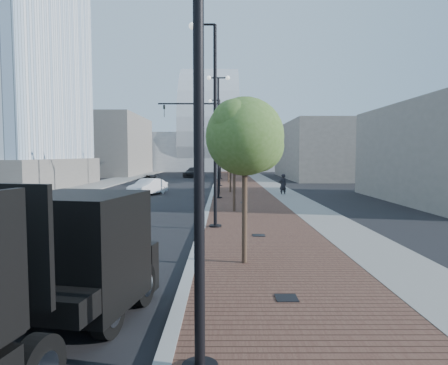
{
  "coord_description": "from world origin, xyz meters",
  "views": [
    {
      "loc": [
        0.95,
        -7.76,
        3.38
      ],
      "look_at": [
        1.0,
        12.0,
        2.0
      ],
      "focal_mm": 31.58,
      "sensor_mm": 36.0,
      "label": 1
    }
  ],
  "objects": [
    {
      "name": "commercial_block_nw",
      "position": [
        -20.0,
        60.0,
        5.0
      ],
      "size": [
        14.0,
        20.0,
        10.0
      ],
      "primitive_type": "cube",
      "color": "slate",
      "rests_on": "ground"
    },
    {
      "name": "streetlight_1",
      "position": [
        0.49,
        10.0,
        4.34
      ],
      "size": [
        1.44,
        0.56,
        9.21
      ],
      "color": "black",
      "rests_on": "ground"
    },
    {
      "name": "streetlight_0",
      "position": [
        0.6,
        -2.0,
        4.82
      ],
      "size": [
        1.72,
        0.56,
        9.28
      ],
      "color": "black",
      "rests_on": "ground"
    },
    {
      "name": "tree_0",
      "position": [
        1.65,
        4.02,
        3.92
      ],
      "size": [
        2.39,
        2.34,
        5.1
      ],
      "color": "#382619",
      "rests_on": "ground"
    },
    {
      "name": "ground",
      "position": [
        0.0,
        0.0,
        0.0
      ],
      "size": [
        220.0,
        220.0,
        0.0
      ],
      "primitive_type": "plane",
      "color": "black"
    },
    {
      "name": "streetlight_2",
      "position": [
        0.6,
        22.0,
        4.82
      ],
      "size": [
        1.72,
        0.56,
        9.28
      ],
      "color": "black",
      "rests_on": "ground"
    },
    {
      "name": "streetlight_3",
      "position": [
        0.49,
        34.0,
        4.34
      ],
      "size": [
        1.44,
        0.56,
        9.21
      ],
      "color": "black",
      "rests_on": "ground"
    },
    {
      "name": "traffic_mast",
      "position": [
        -0.3,
        25.0,
        4.98
      ],
      "size": [
        5.09,
        0.2,
        8.0
      ],
      "color": "black",
      "rests_on": "ground"
    },
    {
      "name": "white_sedan",
      "position": [
        -5.42,
        25.43,
        0.69
      ],
      "size": [
        2.98,
        4.41,
        1.38
      ],
      "primitive_type": "imported",
      "rotation": [
        0.0,
        0.0,
        -0.4
      ],
      "color": "silver",
      "rests_on": "ground"
    },
    {
      "name": "tree_2",
      "position": [
        1.65,
        27.02,
        3.61
      ],
      "size": [
        2.34,
        2.28,
        4.77
      ],
      "color": "#382619",
      "rests_on": "ground"
    },
    {
      "name": "dark_car_mid",
      "position": [
        -7.54,
        36.88,
        0.57
      ],
      "size": [
        2.29,
        4.3,
        1.15
      ],
      "primitive_type": "imported",
      "rotation": [
        0.0,
        0.0,
        -0.1
      ],
      "color": "black",
      "rests_on": "ground"
    },
    {
      "name": "convention_center",
      "position": [
        -2.0,
        85.0,
        6.0
      ],
      "size": [
        50.0,
        30.0,
        50.0
      ],
      "color": "#9EA3A8",
      "rests_on": "ground"
    },
    {
      "name": "tree_3",
      "position": [
        1.65,
        39.02,
        3.47
      ],
      "size": [
        2.63,
        2.62,
        4.8
      ],
      "color": "#382619",
      "rests_on": "ground"
    },
    {
      "name": "curb",
      "position": [
        0.0,
        40.0,
        0.07
      ],
      "size": [
        0.3,
        140.0,
        0.14
      ],
      "primitive_type": "cube",
      "color": "gray",
      "rests_on": "ground"
    },
    {
      "name": "pedestrian",
      "position": [
        5.91,
        24.7,
        0.91
      ],
      "size": [
        0.78,
        0.66,
        1.82
      ],
      "primitive_type": "imported",
      "rotation": [
        0.0,
        0.0,
        3.56
      ],
      "color": "black",
      "rests_on": "ground"
    },
    {
      "name": "dark_car_far",
      "position": [
        -3.53,
        52.39,
        0.76
      ],
      "size": [
        3.4,
        5.59,
        1.51
      ],
      "primitive_type": "imported",
      "rotation": [
        0.0,
        0.0,
        -0.26
      ],
      "color": "black",
      "rests_on": "ground"
    },
    {
      "name": "tree_1",
      "position": [
        1.65,
        15.02,
        3.79
      ],
      "size": [
        2.61,
        2.6,
        5.11
      ],
      "color": "#382619",
      "rests_on": "ground"
    },
    {
      "name": "commercial_block_ne",
      "position": [
        16.0,
        50.0,
        4.0
      ],
      "size": [
        12.0,
        22.0,
        8.0
      ],
      "primitive_type": "cube",
      "color": "#615D57",
      "rests_on": "ground"
    },
    {
      "name": "streetlight_4",
      "position": [
        0.6,
        46.0,
        4.82
      ],
      "size": [
        1.72,
        0.56,
        9.28
      ],
      "color": "black",
      "rests_on": "ground"
    },
    {
      "name": "utility_cover_0",
      "position": [
        2.4,
        1.0,
        0.13
      ],
      "size": [
        0.5,
        0.5,
        0.02
      ],
      "primitive_type": "cube",
      "color": "black",
      "rests_on": "sidewalk"
    },
    {
      "name": "concrete_strip",
      "position": [
        6.2,
        40.0,
        0.07
      ],
      "size": [
        2.4,
        140.0,
        0.13
      ],
      "primitive_type": "cube",
      "color": "slate",
      "rests_on": "ground"
    },
    {
      "name": "utility_cover_2",
      "position": [
        2.4,
        19.0,
        0.13
      ],
      "size": [
        0.5,
        0.5,
        0.02
      ],
      "primitive_type": "cube",
      "color": "black",
      "rests_on": "sidewalk"
    },
    {
      "name": "west_sidewalk",
      "position": [
        -13.0,
        40.0,
        0.06
      ],
      "size": [
        4.0,
        140.0,
        0.12
      ],
      "primitive_type": "cube",
      "color": "slate",
      "rests_on": "ground"
    },
    {
      "name": "utility_cover_1",
      "position": [
        2.4,
        8.0,
        0.13
      ],
      "size": [
        0.5,
        0.5,
        0.02
      ],
      "primitive_type": "cube",
      "color": "black",
      "rests_on": "sidewalk"
    },
    {
      "name": "sidewalk",
      "position": [
        3.5,
        40.0,
        0.06
      ],
      "size": [
        7.0,
        140.0,
        0.12
      ],
      "primitive_type": "cube",
      "color": "#4C2D23",
      "rests_on": "ground"
    }
  ]
}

